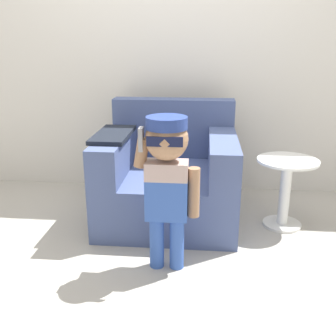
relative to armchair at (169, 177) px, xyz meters
name	(u,v)px	position (x,y,z in m)	size (l,w,h in m)	color
ground_plane	(156,219)	(-0.09, -0.11, -0.31)	(10.00, 10.00, 0.00)	#ADA89E
wall_back	(165,42)	(-0.09, 0.65, 0.99)	(10.00, 0.05, 2.60)	silver
armchair	(169,177)	(0.00, 0.00, 0.00)	(1.01, 1.00, 0.86)	#475684
person_child	(167,171)	(0.06, -0.75, 0.31)	(0.38, 0.28, 0.92)	#3356AD
side_table	(285,186)	(0.86, -0.12, 0.00)	(0.43, 0.43, 0.51)	white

